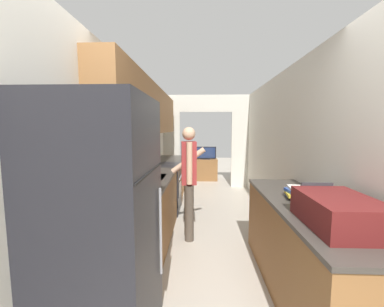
{
  "coord_description": "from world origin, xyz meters",
  "views": [
    {
      "loc": [
        -0.12,
        -0.98,
        1.6
      ],
      "look_at": [
        -0.28,
        3.13,
        1.17
      ],
      "focal_mm": 22.0,
      "sensor_mm": 36.0,
      "label": 1
    }
  ],
  "objects_px": {
    "book_stack": "(298,193)",
    "tv_cabinet": "(205,170)",
    "refrigerator": "(103,227)",
    "suitcase": "(338,211)",
    "television": "(205,153)",
    "range_oven": "(164,187)",
    "person": "(189,180)"
  },
  "relations": [
    {
      "from": "range_oven",
      "to": "tv_cabinet",
      "type": "distance_m",
      "value": 2.91
    },
    {
      "from": "book_stack",
      "to": "television",
      "type": "distance_m",
      "value": 4.98
    },
    {
      "from": "suitcase",
      "to": "tv_cabinet",
      "type": "relative_size",
      "value": 0.85
    },
    {
      "from": "refrigerator",
      "to": "suitcase",
      "type": "xyz_separation_m",
      "value": [
        1.66,
        0.08,
        0.11
      ]
    },
    {
      "from": "book_stack",
      "to": "suitcase",
      "type": "bearing_deg",
      "value": -88.54
    },
    {
      "from": "suitcase",
      "to": "tv_cabinet",
      "type": "distance_m",
      "value": 5.71
    },
    {
      "from": "suitcase",
      "to": "tv_cabinet",
      "type": "bearing_deg",
      "value": 98.67
    },
    {
      "from": "person",
      "to": "television",
      "type": "relative_size",
      "value": 2.39
    },
    {
      "from": "suitcase",
      "to": "book_stack",
      "type": "xyz_separation_m",
      "value": [
        -0.02,
        0.65,
        -0.05
      ]
    },
    {
      "from": "person",
      "to": "tv_cabinet",
      "type": "relative_size",
      "value": 2.12
    },
    {
      "from": "range_oven",
      "to": "book_stack",
      "type": "bearing_deg",
      "value": -52.27
    },
    {
      "from": "refrigerator",
      "to": "book_stack",
      "type": "xyz_separation_m",
      "value": [
        1.64,
        0.73,
        0.06
      ]
    },
    {
      "from": "range_oven",
      "to": "person",
      "type": "distance_m",
      "value": 1.34
    },
    {
      "from": "range_oven",
      "to": "suitcase",
      "type": "distance_m",
      "value": 3.34
    },
    {
      "from": "refrigerator",
      "to": "tv_cabinet",
      "type": "xyz_separation_m",
      "value": [
        0.81,
        5.68,
        -0.58
      ]
    },
    {
      "from": "suitcase",
      "to": "television",
      "type": "bearing_deg",
      "value": 98.73
    },
    {
      "from": "range_oven",
      "to": "suitcase",
      "type": "bearing_deg",
      "value": -59.0
    },
    {
      "from": "tv_cabinet",
      "to": "television",
      "type": "relative_size",
      "value": 1.13
    },
    {
      "from": "refrigerator",
      "to": "television",
      "type": "xyz_separation_m",
      "value": [
        0.81,
        5.64,
        -0.06
      ]
    },
    {
      "from": "suitcase",
      "to": "tv_cabinet",
      "type": "xyz_separation_m",
      "value": [
        -0.85,
        5.6,
        -0.69
      ]
    },
    {
      "from": "book_stack",
      "to": "tv_cabinet",
      "type": "relative_size",
      "value": 0.35
    },
    {
      "from": "refrigerator",
      "to": "suitcase",
      "type": "bearing_deg",
      "value": 2.74
    },
    {
      "from": "suitcase",
      "to": "book_stack",
      "type": "height_order",
      "value": "suitcase"
    },
    {
      "from": "refrigerator",
      "to": "tv_cabinet",
      "type": "relative_size",
      "value": 2.37
    },
    {
      "from": "tv_cabinet",
      "to": "person",
      "type": "bearing_deg",
      "value": -94.24
    },
    {
      "from": "person",
      "to": "television",
      "type": "xyz_separation_m",
      "value": [
        0.29,
        3.89,
        -0.02
      ]
    },
    {
      "from": "range_oven",
      "to": "suitcase",
      "type": "height_order",
      "value": "suitcase"
    },
    {
      "from": "refrigerator",
      "to": "television",
      "type": "distance_m",
      "value": 5.7
    },
    {
      "from": "suitcase",
      "to": "television",
      "type": "distance_m",
      "value": 5.63
    },
    {
      "from": "suitcase",
      "to": "refrigerator",
      "type": "bearing_deg",
      "value": -177.26
    },
    {
      "from": "person",
      "to": "suitcase",
      "type": "height_order",
      "value": "person"
    },
    {
      "from": "refrigerator",
      "to": "book_stack",
      "type": "bearing_deg",
      "value": 24.02
    }
  ]
}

